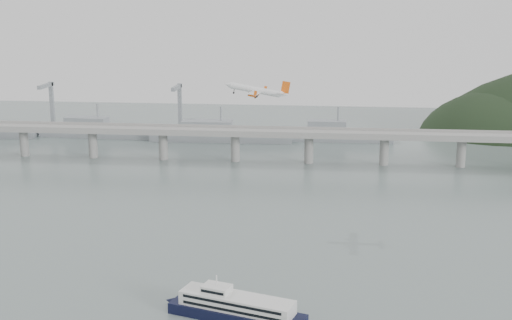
# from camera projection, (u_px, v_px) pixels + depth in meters

# --- Properties ---
(ground) EXTENTS (900.00, 900.00, 0.00)m
(ground) POSITION_uv_depth(u_px,v_px,m) (241.00, 280.00, 270.59)
(ground) COLOR slate
(ground) RESTS_ON ground
(bridge) EXTENTS (800.00, 22.00, 23.90)m
(bridge) POSITION_uv_depth(u_px,v_px,m) (278.00, 137.00, 459.98)
(bridge) COLOR gray
(bridge) RESTS_ON ground
(distant_fleet) EXTENTS (453.00, 60.90, 40.00)m
(distant_fleet) POSITION_uv_depth(u_px,v_px,m) (90.00, 130.00, 541.76)
(distant_fleet) COLOR gray
(distant_fleet) RESTS_ON ground
(ferry) EXTENTS (78.03, 31.74, 15.12)m
(ferry) POSITION_uv_depth(u_px,v_px,m) (237.00, 308.00, 237.20)
(ferry) COLOR black
(ferry) RESTS_ON ground
(airliner) EXTENTS (32.41, 29.36, 8.68)m
(airliner) POSITION_uv_depth(u_px,v_px,m) (257.00, 90.00, 327.24)
(airliner) COLOR white
(airliner) RESTS_ON ground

